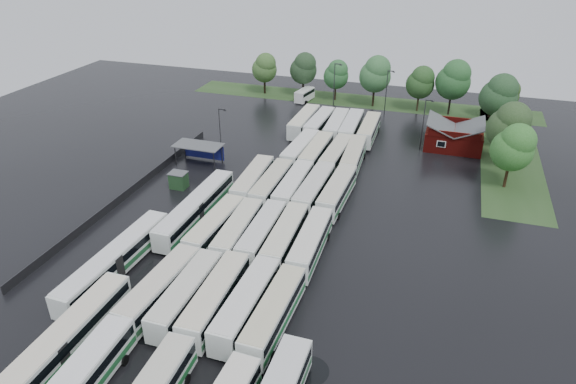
% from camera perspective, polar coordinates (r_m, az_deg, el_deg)
% --- Properties ---
extents(ground, '(160.00, 160.00, 0.00)m').
position_cam_1_polar(ground, '(66.35, -4.89, -6.28)').
color(ground, black).
rests_on(ground, ground).
extents(brick_building, '(10.07, 8.60, 5.39)m').
position_cam_1_polar(brick_building, '(99.48, 17.93, 5.73)').
color(brick_building, '#610B08').
rests_on(brick_building, ground).
extents(wash_shed, '(8.20, 4.20, 3.58)m').
position_cam_1_polar(wash_shed, '(89.16, -9.81, 4.94)').
color(wash_shed, '#2D2D30').
rests_on(wash_shed, ground).
extents(utility_hut, '(2.70, 2.20, 2.62)m').
position_cam_1_polar(utility_hut, '(81.95, -12.06, 1.31)').
color(utility_hut, '#1A3C1C').
rests_on(utility_hut, ground).
extents(grass_strip_north, '(80.00, 10.00, 0.01)m').
position_cam_1_polar(grass_strip_north, '(122.57, 7.81, 10.00)').
color(grass_strip_north, '#2A471F').
rests_on(grass_strip_north, ground).
extents(grass_strip_east, '(10.00, 50.00, 0.01)m').
position_cam_1_polar(grass_strip_east, '(100.85, 23.41, 3.89)').
color(grass_strip_east, '#2A471F').
rests_on(grass_strip_east, ground).
extents(west_fence, '(0.10, 50.00, 1.20)m').
position_cam_1_polar(west_fence, '(81.91, -17.22, 0.04)').
color(west_fence, '#2D2D30').
rests_on(west_fence, ground).
extents(bus_r0c0, '(3.23, 13.16, 3.64)m').
position_cam_1_polar(bus_r0c0, '(50.60, -21.96, -18.74)').
color(bus_r0c0, white).
rests_on(bus_r0c0, ground).
extents(bus_r1c0, '(3.38, 13.15, 3.63)m').
position_cam_1_polar(bus_r1c0, '(58.09, -14.02, -10.35)').
color(bus_r1c0, white).
rests_on(bus_r1c0, ground).
extents(bus_r1c1, '(2.79, 12.85, 3.57)m').
position_cam_1_polar(bus_r1c1, '(56.74, -11.19, -11.08)').
color(bus_r1c1, white).
rests_on(bus_r1c1, ground).
extents(bus_r1c2, '(3.16, 13.33, 3.69)m').
position_cam_1_polar(bus_r1c2, '(55.62, -8.05, -11.61)').
color(bus_r1c2, white).
rests_on(bus_r1c2, ground).
extents(bus_r1c3, '(2.97, 13.27, 3.69)m').
position_cam_1_polar(bus_r1c3, '(54.56, -4.63, -12.30)').
color(bus_r1c3, white).
rests_on(bus_r1c3, ground).
extents(bus_r1c4, '(2.98, 12.96, 3.59)m').
position_cam_1_polar(bus_r1c4, '(53.41, -1.57, -13.32)').
color(bus_r1c4, white).
rests_on(bus_r1c4, ground).
extents(bus_r2c0, '(3.16, 12.80, 3.54)m').
position_cam_1_polar(bus_r2c0, '(67.57, -8.07, -3.82)').
color(bus_r2c0, white).
rests_on(bus_r2c0, ground).
extents(bus_r2c1, '(3.22, 12.77, 3.53)m').
position_cam_1_polar(bus_r2c1, '(66.33, -5.56, -4.32)').
color(bus_r2c1, white).
rests_on(bus_r2c1, ground).
extents(bus_r2c2, '(2.96, 12.73, 3.53)m').
position_cam_1_polar(bus_r2c2, '(65.66, -2.92, -4.58)').
color(bus_r2c2, white).
rests_on(bus_r2c2, ground).
extents(bus_r2c3, '(3.16, 13.06, 3.61)m').
position_cam_1_polar(bus_r2c3, '(64.68, -0.31, -5.04)').
color(bus_r2c3, white).
rests_on(bus_r2c3, ground).
extents(bus_r2c4, '(3.12, 13.07, 3.62)m').
position_cam_1_polar(bus_r2c4, '(63.70, 2.52, -5.65)').
color(bus_r2c4, white).
rests_on(bus_r2c4, ground).
extents(bus_r3c0, '(3.34, 13.12, 3.62)m').
position_cam_1_polar(bus_r3c0, '(78.61, -3.92, 1.25)').
color(bus_r3c0, white).
rests_on(bus_r3c0, ground).
extents(bus_r3c1, '(2.78, 12.90, 3.59)m').
position_cam_1_polar(bus_r3c1, '(77.37, -1.80, 0.83)').
color(bus_r3c1, white).
rests_on(bus_r3c1, ground).
extents(bus_r3c2, '(2.87, 12.99, 3.61)m').
position_cam_1_polar(bus_r3c2, '(76.76, 0.61, 0.62)').
color(bus_r3c2, white).
rests_on(bus_r3c2, ground).
extents(bus_r3c3, '(3.11, 13.38, 3.71)m').
position_cam_1_polar(bus_r3c3, '(75.89, 2.93, 0.29)').
color(bus_r3c3, white).
rests_on(bus_r3c3, ground).
extents(bus_r3c4, '(3.16, 13.25, 3.67)m').
position_cam_1_polar(bus_r3c4, '(75.49, 5.47, 0.02)').
color(bus_r3c4, white).
rests_on(bus_r3c4, ground).
extents(bus_r4c1, '(3.32, 13.11, 3.62)m').
position_cam_1_polar(bus_r4c1, '(89.28, 1.38, 4.69)').
color(bus_r4c1, white).
rests_on(bus_r4c1, ground).
extents(bus_r4c2, '(2.93, 12.88, 3.57)m').
position_cam_1_polar(bus_r4c2, '(88.38, 3.17, 4.39)').
color(bus_r4c2, white).
rests_on(bus_r4c2, ground).
extents(bus_r4c3, '(3.13, 12.82, 3.54)m').
position_cam_1_polar(bus_r4c3, '(87.77, 5.37, 4.12)').
color(bus_r4c3, white).
rests_on(bus_r4c3, ground).
extents(bus_r4c4, '(3.37, 12.98, 3.58)m').
position_cam_1_polar(bus_r4c4, '(87.34, 7.28, 3.90)').
color(bus_r4c4, white).
rests_on(bus_r4c4, ground).
extents(bus_r5c0, '(2.95, 13.34, 3.71)m').
position_cam_1_polar(bus_r5c0, '(102.23, 1.78, 7.79)').
color(bus_r5c0, white).
rests_on(bus_r5c0, ground).
extents(bus_r5c1, '(3.15, 13.00, 3.60)m').
position_cam_1_polar(bus_r5c1, '(101.50, 3.52, 7.57)').
color(bus_r5c1, white).
rests_on(bus_r5c1, ground).
extents(bus_r5c2, '(3.32, 13.17, 3.64)m').
position_cam_1_polar(bus_r5c2, '(100.58, 5.39, 7.31)').
color(bus_r5c2, white).
rests_on(bus_r5c2, ground).
extents(bus_r5c3, '(3.29, 13.39, 3.70)m').
position_cam_1_polar(bus_r5c3, '(100.14, 7.04, 7.15)').
color(bus_r5c3, white).
rests_on(bus_r5c3, ground).
extents(bus_r5c4, '(3.02, 12.86, 3.56)m').
position_cam_1_polar(bus_r5c4, '(99.53, 8.98, 6.84)').
color(bus_r5c4, white).
rests_on(bus_r5c4, ground).
extents(artic_bus_west_a, '(2.82, 19.32, 3.58)m').
position_cam_1_polar(artic_bus_west_a, '(54.36, -24.01, -15.43)').
color(artic_bus_west_a, white).
rests_on(artic_bus_west_a, ground).
extents(artic_bus_west_b, '(2.89, 19.10, 3.54)m').
position_cam_1_polar(artic_bus_west_b, '(72.20, -10.17, -1.76)').
color(artic_bus_west_b, white).
rests_on(artic_bus_west_b, ground).
extents(artic_bus_west_c, '(3.26, 19.00, 3.51)m').
position_cam_1_polar(artic_bus_west_c, '(63.94, -18.61, -7.20)').
color(artic_bus_west_c, white).
rests_on(artic_bus_west_c, ground).
extents(minibus, '(3.33, 6.50, 2.71)m').
position_cam_1_polar(minibus, '(121.07, 1.85, 10.76)').
color(minibus, white).
rests_on(minibus, ground).
extents(tree_north_0, '(5.97, 5.97, 9.89)m').
position_cam_1_polar(tree_north_0, '(125.40, -2.59, 13.65)').
color(tree_north_0, black).
rests_on(tree_north_0, ground).
extents(tree_north_1, '(6.33, 6.33, 10.49)m').
position_cam_1_polar(tree_north_1, '(123.24, 1.78, 13.60)').
color(tree_north_1, black).
rests_on(tree_north_1, ground).
extents(tree_north_2, '(5.74, 5.74, 9.50)m').
position_cam_1_polar(tree_north_2, '(120.90, 5.42, 12.90)').
color(tree_north_2, black).
rests_on(tree_north_2, ground).
extents(tree_north_3, '(6.98, 6.98, 11.57)m').
position_cam_1_polar(tree_north_3, '(117.19, 9.74, 12.82)').
color(tree_north_3, black).
rests_on(tree_north_3, ground).
extents(tree_north_4, '(6.09, 6.09, 10.08)m').
position_cam_1_polar(tree_north_4, '(116.35, 14.56, 11.74)').
color(tree_north_4, '#3B2C1B').
rests_on(tree_north_4, ground).
extents(tree_north_5, '(7.25, 7.25, 12.01)m').
position_cam_1_polar(tree_north_5, '(115.56, 17.98, 11.82)').
color(tree_north_5, black).
rests_on(tree_north_5, ground).
extents(tree_north_6, '(5.16, 5.16, 8.55)m').
position_cam_1_polar(tree_north_6, '(117.15, 23.21, 9.99)').
color(tree_north_6, black).
rests_on(tree_north_6, ground).
extents(tree_east_0, '(6.45, 6.45, 10.68)m').
position_cam_1_polar(tree_east_0, '(85.11, 23.83, 4.60)').
color(tree_east_0, '#311F11').
rests_on(tree_east_0, ground).
extents(tree_east_1, '(6.97, 6.97, 11.55)m').
position_cam_1_polar(tree_east_1, '(92.37, 23.42, 6.79)').
color(tree_east_1, black).
rests_on(tree_east_1, ground).
extents(tree_east_2, '(4.64, 4.62, 7.65)m').
position_cam_1_polar(tree_east_2, '(101.65, 23.33, 7.10)').
color(tree_east_2, black).
rests_on(tree_east_2, ground).
extents(tree_east_3, '(7.13, 7.13, 11.80)m').
position_cam_1_polar(tree_east_3, '(108.23, 22.46, 9.95)').
color(tree_east_3, black).
rests_on(tree_east_3, ground).
extents(tree_east_4, '(4.89, 4.87, 8.06)m').
position_cam_1_polar(tree_east_4, '(117.30, 21.91, 10.09)').
color(tree_east_4, black).
rests_on(tree_east_4, ground).
extents(lamp_post_ne, '(1.46, 0.28, 9.50)m').
position_cam_1_polar(lamp_post_ne, '(95.61, 14.88, 7.62)').
color(lamp_post_ne, '#2D2D30').
rests_on(lamp_post_ne, ground).
extents(lamp_post_nw, '(1.47, 0.29, 9.54)m').
position_cam_1_polar(lamp_post_nw, '(88.55, -7.48, 6.74)').
color(lamp_post_nw, '#2D2D30').
rests_on(lamp_post_nw, ground).
extents(lamp_post_back_w, '(1.66, 0.32, 10.80)m').
position_cam_1_polar(lamp_post_back_w, '(112.18, 5.22, 11.80)').
color(lamp_post_back_w, '#2D2D30').
rests_on(lamp_post_back_w, ground).
extents(lamp_post_back_e, '(1.52, 0.30, 9.88)m').
position_cam_1_polar(lamp_post_back_e, '(111.67, 10.94, 11.06)').
color(lamp_post_back_e, '#2D2D30').
rests_on(lamp_post_back_e, ground).
extents(puddle_0, '(3.61, 3.61, 0.01)m').
position_cam_1_polar(puddle_0, '(56.19, -15.31, -14.74)').
color(puddle_0, black).
rests_on(puddle_0, ground).
extents(puddle_1, '(3.85, 3.85, 0.01)m').
position_cam_1_polar(puddle_1, '(50.11, -4.11, -20.06)').
color(puddle_1, black).
rests_on(puddle_1, ground).
extents(puddle_2, '(6.73, 6.73, 0.01)m').
position_cam_1_polar(puddle_2, '(69.73, -11.43, -4.93)').
color(puddle_2, black).
rests_on(puddle_2, ground).
extents(puddle_3, '(4.11, 4.11, 0.01)m').
position_cam_1_polar(puddle_3, '(62.30, 0.90, -8.72)').
color(puddle_3, black).
rests_on(puddle_3, ground).
extents(puddle_4, '(3.76, 3.76, 0.01)m').
position_cam_1_polar(puddle_4, '(50.73, 2.39, -19.22)').
color(puddle_4, black).
rests_on(puddle_4, ground).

